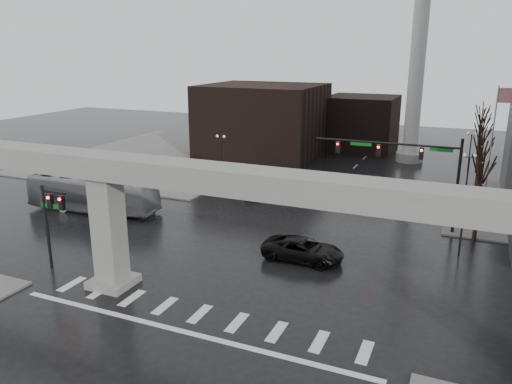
{
  "coord_description": "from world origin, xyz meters",
  "views": [
    {
      "loc": [
        13.28,
        -23.45,
        14.86
      ],
      "look_at": [
        -0.97,
        9.48,
        4.5
      ],
      "focal_mm": 35.0,
      "sensor_mm": 36.0,
      "label": 1
    }
  ],
  "objects_px": {
    "signal_mast_arm": "(411,161)",
    "city_bus": "(93,193)",
    "pickup_truck": "(303,250)",
    "far_car": "(258,189)"
  },
  "relations": [
    {
      "from": "signal_mast_arm",
      "to": "city_bus",
      "type": "distance_m",
      "value": 28.9
    },
    {
      "from": "signal_mast_arm",
      "to": "city_bus",
      "type": "bearing_deg",
      "value": -165.91
    },
    {
      "from": "pickup_truck",
      "to": "signal_mast_arm",
      "type": "bearing_deg",
      "value": -29.52
    },
    {
      "from": "pickup_truck",
      "to": "city_bus",
      "type": "xyz_separation_m",
      "value": [
        -21.84,
        3.15,
        0.96
      ]
    },
    {
      "from": "far_car",
      "to": "city_bus",
      "type": "bearing_deg",
      "value": -144.15
    },
    {
      "from": "signal_mast_arm",
      "to": "pickup_truck",
      "type": "relative_size",
      "value": 2.05
    },
    {
      "from": "pickup_truck",
      "to": "far_car",
      "type": "relative_size",
      "value": 1.31
    },
    {
      "from": "city_bus",
      "to": "far_car",
      "type": "bearing_deg",
      "value": -55.03
    },
    {
      "from": "signal_mast_arm",
      "to": "pickup_truck",
      "type": "distance_m",
      "value": 12.75
    },
    {
      "from": "city_bus",
      "to": "far_car",
      "type": "distance_m",
      "value": 16.36
    }
  ]
}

